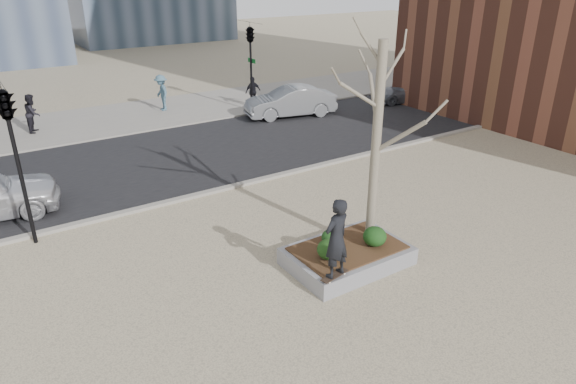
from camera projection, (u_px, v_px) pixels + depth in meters
ground at (315, 275)px, 12.68m from camera, size 120.00×120.00×0.00m
street at (167, 159)px, 20.33m from camera, size 60.00×8.00×0.02m
far_sidewalk at (116, 118)px, 25.68m from camera, size 60.00×6.00×0.02m
planter at (347, 256)px, 13.09m from camera, size 3.00×2.00×0.45m
planter_mulch at (348, 248)px, 13.00m from camera, size 2.70×1.70×0.04m
sycamore_tree at (378, 112)px, 12.38m from camera, size 2.80×2.80×6.60m
shrub_left at (329, 249)px, 12.39m from camera, size 0.59×0.59×0.50m
shrub_middle at (331, 237)px, 13.03m from camera, size 0.48×0.48×0.41m
shrub_right at (375, 236)px, 12.98m from camera, size 0.60×0.60×0.51m
skateboard at (335, 276)px, 11.77m from camera, size 0.80×0.35×0.08m
skateboarder at (336, 238)px, 11.37m from camera, size 0.77×0.59×1.91m
car_silver at (290, 102)px, 25.77m from camera, size 4.77×2.60×1.49m
car_third at (408, 91)px, 28.62m from camera, size 4.41×2.90×1.19m
pedestrian_a at (33, 113)px, 23.25m from camera, size 0.94×1.04×1.74m
pedestrian_b at (162, 93)px, 26.76m from camera, size 0.74×1.23×1.85m
pedestrian_c at (253, 91)px, 27.61m from camera, size 0.97×0.47×1.60m
traffic_light_near at (19, 166)px, 13.30m from camera, size 0.60×2.48×4.50m
traffic_light_far at (251, 68)px, 26.20m from camera, size 0.60×2.48×4.50m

